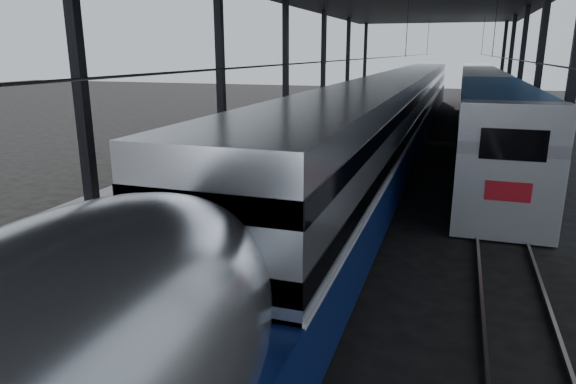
% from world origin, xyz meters
% --- Properties ---
extents(ground, '(160.00, 160.00, 0.00)m').
position_xyz_m(ground, '(0.00, 0.00, 0.00)').
color(ground, black).
rests_on(ground, ground).
extents(platform, '(6.00, 80.00, 1.00)m').
position_xyz_m(platform, '(-3.50, 20.00, 0.50)').
color(platform, '#4C4C4F').
rests_on(platform, ground).
extents(yellow_strip, '(0.30, 80.00, 0.01)m').
position_xyz_m(yellow_strip, '(-0.70, 20.00, 1.00)').
color(yellow_strip, gold).
rests_on(yellow_strip, platform).
extents(rails, '(6.52, 80.00, 0.16)m').
position_xyz_m(rails, '(4.50, 20.00, 0.08)').
color(rails, slate).
rests_on(rails, ground).
extents(tgv_train, '(3.12, 65.20, 4.48)m').
position_xyz_m(tgv_train, '(2.00, 22.49, 2.09)').
color(tgv_train, silver).
rests_on(tgv_train, ground).
extents(second_train, '(3.12, 56.05, 4.29)m').
position_xyz_m(second_train, '(7.00, 35.16, 2.18)').
color(second_train, navy).
rests_on(second_train, ground).
extents(child, '(0.40, 0.30, 1.00)m').
position_xyz_m(child, '(-1.01, -2.56, 1.50)').
color(child, '#4C3819').
rests_on(child, platform).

